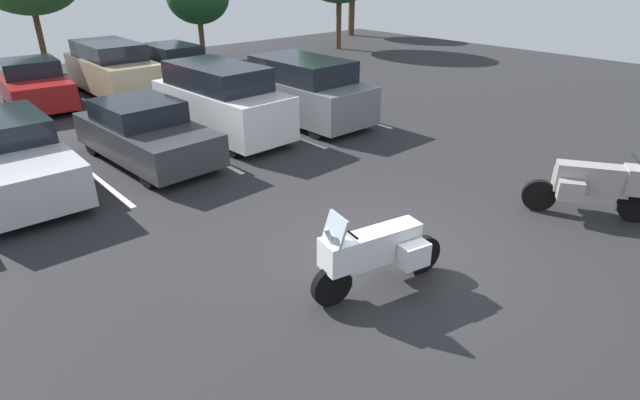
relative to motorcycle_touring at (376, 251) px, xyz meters
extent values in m
cube|color=#262628|center=(0.94, 0.46, -0.70)|extent=(44.00, 44.00, 0.10)
cylinder|color=black|center=(-0.72, 0.15, -0.34)|extent=(0.63, 0.25, 0.62)
cylinder|color=black|center=(0.90, -0.19, -0.34)|extent=(0.63, 0.25, 0.62)
cube|color=white|center=(0.09, -0.02, 0.09)|extent=(1.29, 0.60, 0.50)
cylinder|color=#B2B2B7|center=(-0.61, 0.13, 0.06)|extent=(0.50, 0.17, 1.10)
cylinder|color=black|center=(-0.53, 0.11, 0.52)|extent=(0.16, 0.61, 0.04)
cube|color=white|center=(-0.62, 0.13, 0.14)|extent=(0.52, 0.51, 0.45)
cube|color=#B2C1CC|center=(-0.67, 0.14, 0.56)|extent=(0.25, 0.46, 0.39)
cube|color=white|center=(0.39, -0.40, -0.04)|extent=(0.48, 0.33, 0.36)
cube|color=white|center=(0.52, 0.21, -0.04)|extent=(0.48, 0.33, 0.36)
cylinder|color=black|center=(5.25, -1.79, -0.34)|extent=(0.44, 0.60, 0.63)
cylinder|color=black|center=(4.35, -0.36, -0.34)|extent=(0.44, 0.60, 0.63)
cube|color=gray|center=(4.80, -1.07, 0.11)|extent=(0.98, 1.27, 0.55)
cylinder|color=#B2B2B7|center=(5.19, -1.69, 0.07)|extent=(0.32, 0.46, 1.10)
cylinder|color=black|center=(5.15, -1.62, 0.57)|extent=(0.54, 0.36, 0.04)
cube|color=gray|center=(5.20, -1.71, 0.17)|extent=(0.61, 0.61, 0.49)
cube|color=gray|center=(4.87, -0.58, -0.04)|extent=(0.44, 0.50, 0.36)
cube|color=gray|center=(4.33, -0.92, -0.04)|extent=(0.44, 0.50, 0.36)
cube|color=silver|center=(-1.54, 7.45, -0.65)|extent=(0.12, 4.77, 0.01)
cube|color=silver|center=(1.07, 7.45, -0.65)|extent=(0.12, 4.77, 0.01)
cube|color=silver|center=(3.69, 7.45, -0.65)|extent=(0.12, 4.77, 0.01)
cube|color=silver|center=(6.31, 7.45, -0.65)|extent=(0.12, 4.77, 0.01)
cube|color=#B7B7BC|center=(-3.04, 7.60, -0.03)|extent=(2.03, 4.89, 0.84)
cylinder|color=black|center=(-2.26, 5.93, -0.34)|extent=(0.24, 0.64, 0.63)
cylinder|color=black|center=(-2.18, 9.23, -0.34)|extent=(0.24, 0.64, 0.63)
cube|color=#38383D|center=(-0.15, 7.30, -0.07)|extent=(2.01, 4.30, 0.75)
cube|color=black|center=(-0.16, 7.57, 0.56)|extent=(1.75, 2.01, 0.50)
cylinder|color=black|center=(0.69, 5.91, -0.33)|extent=(0.25, 0.67, 0.66)
cylinder|color=black|center=(-0.84, 5.83, -0.33)|extent=(0.25, 0.67, 0.66)
cylinder|color=black|center=(0.54, 8.77, -0.33)|extent=(0.25, 0.67, 0.66)
cylinder|color=black|center=(-0.99, 8.69, -0.33)|extent=(0.25, 0.67, 0.66)
cube|color=white|center=(2.25, 7.73, 0.13)|extent=(1.94, 4.45, 1.15)
cube|color=black|center=(2.25, 7.87, 1.01)|extent=(1.74, 3.04, 0.62)
cylinder|color=black|center=(3.06, 6.27, -0.33)|extent=(0.25, 0.66, 0.65)
cylinder|color=black|center=(1.56, 6.21, -0.33)|extent=(0.25, 0.66, 0.65)
cylinder|color=black|center=(2.94, 9.25, -0.33)|extent=(0.25, 0.66, 0.65)
cylinder|color=black|center=(1.44, 9.19, -0.33)|extent=(0.25, 0.66, 0.65)
cube|color=slate|center=(4.89, 7.33, 0.08)|extent=(1.97, 4.36, 1.06)
cube|color=black|center=(4.89, 7.45, 0.92)|extent=(1.81, 3.01, 0.61)
cylinder|color=black|center=(5.74, 5.86, -0.34)|extent=(0.22, 0.63, 0.62)
cylinder|color=black|center=(4.05, 5.85, -0.34)|extent=(0.22, 0.63, 0.62)
cylinder|color=black|center=(5.73, 8.82, -0.34)|extent=(0.22, 0.63, 0.62)
cylinder|color=black|center=(4.04, 8.81, -0.34)|extent=(0.22, 0.63, 0.62)
cube|color=maroon|center=(-0.70, 14.65, -0.04)|extent=(2.21, 4.37, 0.83)
cube|color=black|center=(-0.68, 14.84, 0.63)|extent=(1.83, 1.95, 0.51)
cylinder|color=black|center=(-0.07, 13.15, -0.34)|extent=(0.28, 0.64, 0.62)
cylinder|color=black|center=(-1.61, 13.30, -0.34)|extent=(0.28, 0.64, 0.62)
cylinder|color=black|center=(0.21, 16.00, -0.34)|extent=(0.28, 0.64, 0.62)
cylinder|color=black|center=(-1.33, 16.16, -0.34)|extent=(0.28, 0.64, 0.62)
cube|color=tan|center=(1.91, 14.50, 0.11)|extent=(1.92, 4.78, 1.10)
cube|color=black|center=(1.92, 14.66, 0.94)|extent=(1.75, 3.08, 0.55)
cylinder|color=black|center=(2.69, 12.88, -0.32)|extent=(0.23, 0.67, 0.67)
cylinder|color=black|center=(1.10, 12.90, -0.32)|extent=(0.23, 0.67, 0.67)
cylinder|color=black|center=(2.73, 16.11, -0.32)|extent=(0.23, 0.67, 0.67)
cylinder|color=black|center=(1.14, 16.13, -0.32)|extent=(0.23, 0.67, 0.67)
cube|color=black|center=(4.53, 14.68, -0.01)|extent=(1.79, 4.56, 0.82)
cube|color=black|center=(4.53, 15.06, 0.62)|extent=(1.63, 2.32, 0.43)
cylinder|color=black|center=(5.29, 13.14, -0.30)|extent=(0.23, 0.70, 0.70)
cylinder|color=black|center=(3.79, 13.12, -0.30)|extent=(0.23, 0.70, 0.70)
cylinder|color=black|center=(5.27, 16.23, -0.30)|extent=(0.23, 0.70, 0.70)
cylinder|color=black|center=(3.77, 16.22, -0.30)|extent=(0.23, 0.70, 0.70)
cylinder|color=#4C3823|center=(8.19, 19.13, 0.17)|extent=(0.26, 0.26, 1.64)
cylinder|color=#4C3823|center=(15.41, 16.83, 0.54)|extent=(0.29, 0.29, 2.38)
cylinder|color=#4C3823|center=(1.34, 20.86, 0.52)|extent=(0.25, 0.25, 2.35)
cylinder|color=#4C3823|center=(19.96, 20.36, 0.54)|extent=(0.41, 0.41, 2.39)
camera|label=1|loc=(-4.77, -4.10, 3.80)|focal=28.16mm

